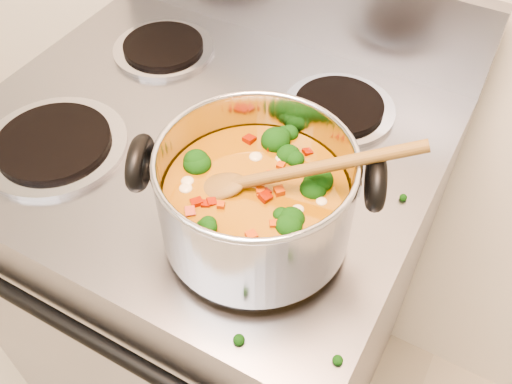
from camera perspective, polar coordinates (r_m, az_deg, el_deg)
electric_range at (r=1.26m, az=-3.95°, el=-9.08°), size 0.73×0.66×1.08m
stockpot at (r=0.70m, az=0.03°, el=-0.64°), size 0.30×0.24×0.15m
wooden_spoon at (r=0.67m, az=1.29°, el=1.47°), size 0.26×0.14×0.11m
cooktop_crumbs at (r=0.76m, az=5.20°, el=-4.39°), size 0.27×0.36×0.01m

